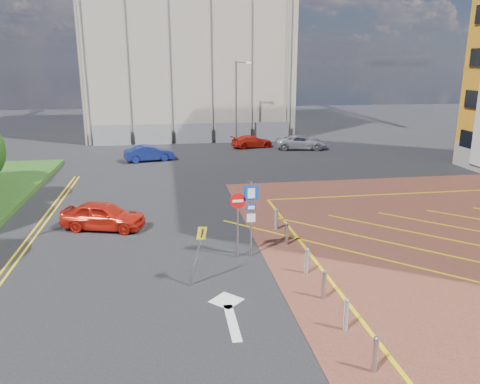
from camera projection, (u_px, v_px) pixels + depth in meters
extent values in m
plane|color=black|center=(243.00, 267.00, 18.51)|extent=(140.00, 140.00, 0.00)
cylinder|color=#9EA0A8|center=(236.00, 104.00, 44.71)|extent=(0.16, 0.16, 8.00)
cylinder|color=#9EA0A8|center=(242.00, 62.00, 43.77)|extent=(1.20, 0.10, 0.10)
cube|color=silver|center=(249.00, 63.00, 43.87)|extent=(0.50, 0.15, 0.12)
cylinder|color=#9EA0A8|center=(251.00, 220.00, 19.11)|extent=(0.10, 0.10, 3.20)
cube|color=#093BA8|center=(251.00, 193.00, 18.78)|extent=(0.60, 0.04, 0.60)
cube|color=white|center=(251.00, 193.00, 18.76)|extent=(0.30, 0.02, 0.42)
cube|color=#093BA8|center=(251.00, 207.00, 18.94)|extent=(0.40, 0.04, 0.25)
cube|color=white|center=(251.00, 208.00, 18.91)|extent=(0.28, 0.02, 0.14)
cube|color=white|center=(251.00, 218.00, 19.06)|extent=(0.35, 0.04, 0.35)
cylinder|color=#9EA0A8|center=(238.00, 226.00, 19.10)|extent=(0.08, 0.08, 2.70)
cylinder|color=red|center=(238.00, 201.00, 18.77)|extent=(0.64, 0.04, 0.64)
cube|color=white|center=(238.00, 201.00, 18.75)|extent=(0.44, 0.02, 0.10)
cylinder|color=#9EA0A8|center=(196.00, 257.00, 16.72)|extent=(0.65, 0.08, 2.14)
cube|color=yellow|center=(202.00, 233.00, 16.49)|extent=(0.42, 0.42, 0.55)
cylinder|color=#9EA0A8|center=(375.00, 357.00, 12.07)|extent=(0.14, 0.14, 0.90)
cylinder|color=black|center=(346.00, 317.00, 13.98)|extent=(0.14, 0.14, 0.90)
cylinder|color=#9EA0A8|center=(324.00, 286.00, 15.88)|extent=(0.14, 0.14, 0.90)
cylinder|color=black|center=(307.00, 262.00, 17.78)|extent=(0.14, 0.14, 0.90)
cylinder|color=#9EA0A8|center=(287.00, 235.00, 20.64)|extent=(0.14, 0.14, 0.90)
cylinder|color=black|center=(276.00, 220.00, 22.54)|extent=(0.14, 0.14, 0.90)
cube|color=#B1A391|center=(186.00, 34.00, 53.66)|extent=(21.20, 19.20, 22.00)
cube|color=gray|center=(204.00, 133.00, 46.95)|extent=(21.60, 0.06, 2.00)
imported|color=red|center=(103.00, 216.00, 22.60)|extent=(4.28, 2.66, 1.36)
imported|color=navy|center=(149.00, 153.00, 38.42)|extent=(4.20, 2.22, 1.32)
imported|color=red|center=(252.00, 141.00, 44.64)|extent=(4.26, 2.46, 1.16)
imported|color=silver|center=(301.00, 142.00, 43.76)|extent=(5.07, 3.09, 1.31)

